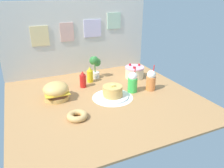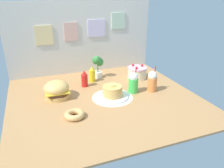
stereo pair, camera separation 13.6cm
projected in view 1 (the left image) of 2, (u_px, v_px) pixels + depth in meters
ground_plane at (105, 99)px, 2.43m from camera, size 2.03×1.88×0.02m
back_wall at (78, 38)px, 3.01m from camera, size 2.03×0.04×0.99m
doily_mat at (113, 97)px, 2.43m from camera, size 0.45×0.45×0.00m
burger at (56, 91)px, 2.36m from camera, size 0.27×0.27×0.20m
pancake_stack at (113, 92)px, 2.41m from camera, size 0.35×0.35×0.15m
layer_cake at (134, 72)px, 2.97m from camera, size 0.26×0.26×0.19m
ketchup_bottle at (83, 80)px, 2.67m from camera, size 0.08×0.08×0.21m
mustard_bottle at (90, 75)px, 2.82m from camera, size 0.08×0.08×0.21m
cream_soda_cup at (133, 82)px, 2.53m from camera, size 0.11×0.11×0.31m
orange_float_cup at (151, 80)px, 2.58m from camera, size 0.11×0.11×0.31m
donut_pink_glaze at (77, 116)px, 2.02m from camera, size 0.19×0.19×0.06m
potted_plant at (95, 66)px, 2.92m from camera, size 0.15×0.13×0.31m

